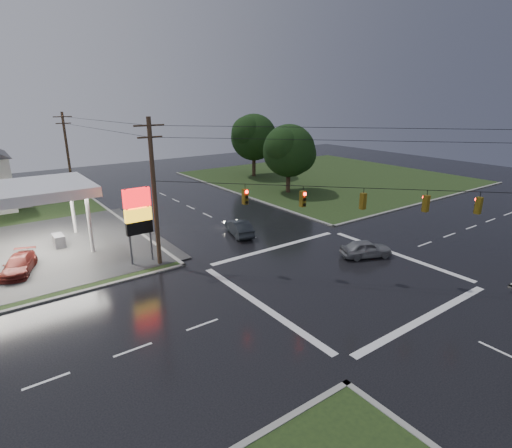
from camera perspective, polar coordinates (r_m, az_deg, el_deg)
ground at (r=29.53m, az=11.56°, el=-7.26°), size 120.00×120.00×0.00m
grass_ne at (r=64.75m, az=10.43°, el=6.55°), size 36.00×36.00×0.08m
pylon_sign at (r=30.98m, az=-16.50°, el=1.48°), size 2.00×0.35×6.00m
utility_pole_nw at (r=29.99m, az=-14.33°, el=4.52°), size 2.20×0.32×11.00m
utility_pole_n at (r=57.17m, az=-25.32°, el=9.22°), size 2.20×0.32×10.50m
traffic_signals at (r=27.47m, az=12.44°, el=5.10°), size 26.87×26.87×1.47m
tree_ne_near at (r=52.92m, az=4.85°, el=10.38°), size 7.99×6.80×8.98m
tree_ne_far at (r=64.07m, az=-0.20°, el=12.28°), size 8.46×7.20×9.80m
car_north at (r=36.99m, az=-2.44°, el=-0.51°), size 2.55×4.62×1.44m
car_crossing at (r=33.17m, az=15.45°, el=-3.40°), size 4.41×3.14×1.39m
car_pump at (r=33.87m, az=-30.77°, el=-5.02°), size 3.18×4.73×1.27m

